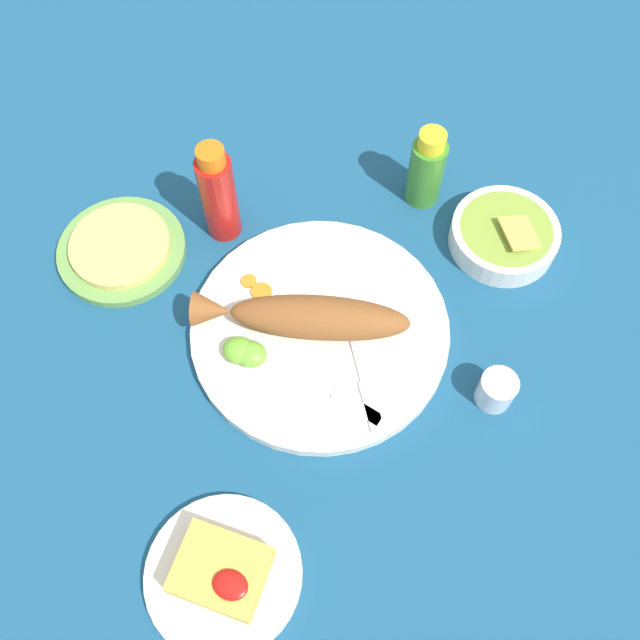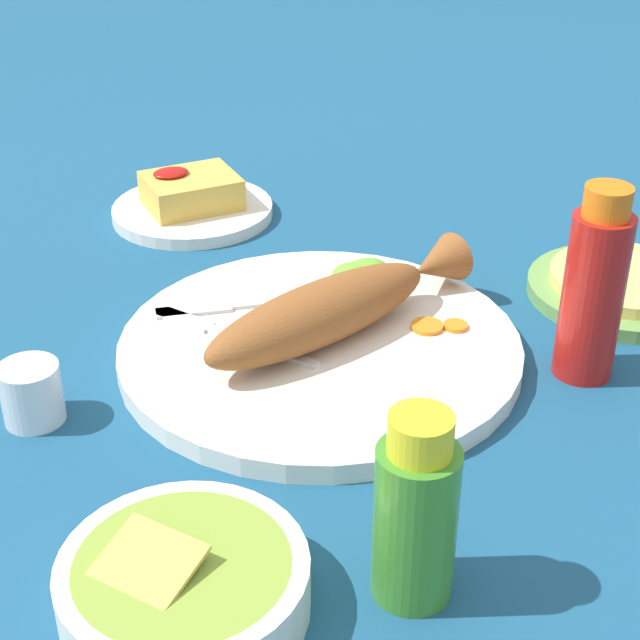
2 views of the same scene
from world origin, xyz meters
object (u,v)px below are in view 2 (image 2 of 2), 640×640
at_px(main_plate, 320,348).
at_px(side_plate_fries, 194,211).
at_px(fried_fish, 336,306).
at_px(fork_near, 218,331).
at_px(hot_sauce_bottle_green, 415,513).
at_px(hot_sauce_bottle_red, 594,289).
at_px(guacamole_bowl, 184,583).
at_px(fork_far, 241,305).
at_px(tortilla_plate, 623,290).
at_px(salt_cup, 32,397).

relative_size(main_plate, side_plate_fries, 1.92).
xyz_separation_m(fried_fish, fork_near, (0.10, -0.05, -0.03)).
distance_m(hot_sauce_bottle_green, side_plate_fries, 0.63).
bearing_deg(fork_near, fried_fish, -146.96).
height_order(hot_sauce_bottle_red, guacamole_bowl, hot_sauce_bottle_red).
bearing_deg(main_plate, side_plate_fries, -90.23).
distance_m(fork_near, guacamole_bowl, 0.31).
xyz_separation_m(fork_far, hot_sauce_bottle_red, (-0.24, 0.21, 0.06)).
bearing_deg(guacamole_bowl, tortilla_plate, -158.87).
bearing_deg(fried_fish, tortilla_plate, 158.81).
relative_size(main_plate, salt_cup, 7.15).
relative_size(main_plate, hot_sauce_bottle_red, 2.07).
bearing_deg(main_plate, salt_cup, -3.45).
distance_m(fork_far, salt_cup, 0.22).
xyz_separation_m(main_plate, fork_far, (0.04, -0.09, 0.01)).
distance_m(fried_fish, hot_sauce_bottle_red, 0.22).
relative_size(fork_near, salt_cup, 3.30).
bearing_deg(salt_cup, fried_fish, 177.84).
distance_m(main_plate, side_plate_fries, 0.34).
xyz_separation_m(hot_sauce_bottle_green, tortilla_plate, (-0.39, -0.25, -0.06)).
height_order(fork_near, hot_sauce_bottle_red, hot_sauce_bottle_red).
xyz_separation_m(salt_cup, guacamole_bowl, (-0.04, 0.25, 0.00)).
bearing_deg(salt_cup, side_plate_fries, -127.46).
distance_m(fork_near, tortilla_plate, 0.40).
bearing_deg(main_plate, tortilla_plate, 174.89).
height_order(main_plate, salt_cup, salt_cup).
xyz_separation_m(fork_near, side_plate_fries, (-0.08, -0.29, -0.01)).
distance_m(salt_cup, tortilla_plate, 0.57).
xyz_separation_m(fried_fish, guacamole_bowl, (0.22, 0.24, -0.02)).
height_order(hot_sauce_bottle_green, salt_cup, hot_sauce_bottle_green).
bearing_deg(tortilla_plate, salt_cup, -4.38).
distance_m(fork_near, hot_sauce_bottle_green, 0.33).
height_order(hot_sauce_bottle_red, hot_sauce_bottle_green, hot_sauce_bottle_red).
bearing_deg(guacamole_bowl, main_plate, -131.58).
bearing_deg(salt_cup, tortilla_plate, 175.62).
bearing_deg(guacamole_bowl, side_plate_fries, -109.86).
bearing_deg(fork_near, salt_cup, 69.89).
bearing_deg(hot_sauce_bottle_green, salt_cup, -58.50).
distance_m(hot_sauce_bottle_red, hot_sauce_bottle_green, 0.31).
bearing_deg(main_plate, fork_far, -64.47).
relative_size(guacamole_bowl, tortilla_plate, 0.84).
relative_size(hot_sauce_bottle_green, guacamole_bowl, 0.86).
distance_m(fork_far, side_plate_fries, 0.26).
relative_size(fried_fish, fork_near, 1.81).
bearing_deg(tortilla_plate, guacamole_bowl, 21.13).
height_order(salt_cup, guacamole_bowl, same).
bearing_deg(salt_cup, guacamole_bowl, 99.91).
height_order(fried_fish, fork_far, fried_fish).
bearing_deg(main_plate, hot_sauce_bottle_red, 148.22).
relative_size(fried_fish, fork_far, 1.62).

